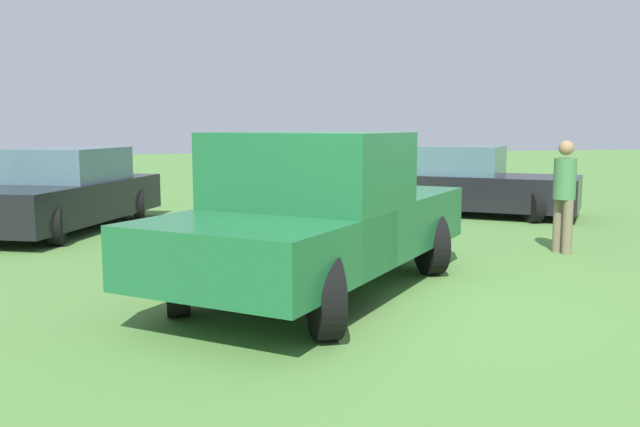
% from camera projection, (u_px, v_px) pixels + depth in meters
% --- Properties ---
extents(ground_plane, '(80.00, 80.00, 0.00)m').
position_uv_depth(ground_plane, '(374.00, 305.00, 7.12)').
color(ground_plane, '#54843D').
extents(pickup_truck, '(4.81, 4.47, 1.80)m').
position_uv_depth(pickup_truck, '(315.00, 212.00, 7.43)').
color(pickup_truck, black).
rests_on(pickup_truck, ground_plane).
extents(sedan_near, '(4.23, 4.87, 1.45)m').
position_uv_depth(sedan_near, '(459.00, 183.00, 14.38)').
color(sedan_near, black).
rests_on(sedan_near, ground_plane).
extents(sedan_far, '(4.82, 3.35, 1.48)m').
position_uv_depth(sedan_far, '(65.00, 192.00, 12.18)').
color(sedan_far, black).
rests_on(sedan_far, ground_plane).
extents(person_visitor, '(0.37, 0.37, 1.66)m').
position_uv_depth(person_visitor, '(564.00, 190.00, 9.89)').
color(person_visitor, '#7A6B51').
rests_on(person_visitor, ground_plane).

